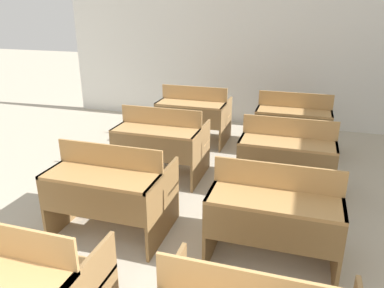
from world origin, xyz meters
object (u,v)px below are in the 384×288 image
bench_second_right (274,213)px  bench_third_right (287,155)px  bench_second_left (111,189)px  bench_back_right (293,122)px  bench_back_left (194,114)px  bench_front_left (7,286)px  bench_third_left (161,142)px

bench_second_right → bench_third_right: bearing=89.4°
bench_second_left → bench_back_right: bearing=60.3°
bench_second_left → bench_second_right: bearing=0.5°
bench_third_right → bench_back_left: same height
bench_second_right → bench_third_right: (0.01, 1.34, 0.00)m
bench_back_left → bench_back_right: size_ratio=1.00×
bench_front_left → bench_second_left: (-0.01, 1.35, 0.00)m
bench_third_right → bench_second_right: bearing=-90.6°
bench_third_left → bench_back_left: size_ratio=1.00×
bench_front_left → bench_third_left: same height
bench_back_left → bench_back_right: 1.53m
bench_third_right → bench_third_left: bearing=-179.1°
bench_back_right → bench_third_right: bearing=-90.1°
bench_second_right → bench_third_right: same height
bench_third_right → bench_back_right: size_ratio=1.00×
bench_front_left → bench_back_right: (1.52, 4.03, 0.00)m
bench_third_right → bench_back_right: 1.33m
bench_second_left → bench_third_left: bearing=90.7°
bench_front_left → bench_third_right: 3.10m
bench_front_left → bench_second_right: same height
bench_third_left → bench_back_left: 1.35m
bench_second_right → bench_back_left: size_ratio=1.00×
bench_front_left → bench_second_right: bearing=42.3°
bench_front_left → bench_second_right: 2.03m
bench_second_left → bench_back_left: (0.01, 2.67, 0.00)m
bench_third_left → bench_back_right: size_ratio=1.00×
bench_front_left → bench_second_left: 1.35m
bench_third_left → bench_third_right: size_ratio=1.00×
bench_third_left → bench_second_left: bearing=-89.3°
bench_second_left → bench_third_right: same height
bench_second_right → bench_back_left: 3.06m
bench_second_left → bench_back_left: bearing=89.9°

